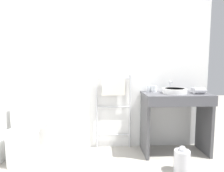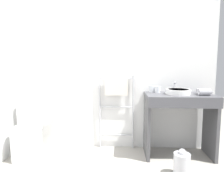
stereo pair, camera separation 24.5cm
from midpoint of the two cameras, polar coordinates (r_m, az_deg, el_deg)
wall_back at (r=2.96m, az=2.35°, el=6.25°), size 2.98×0.12×2.48m
toilet at (r=2.91m, az=-20.45°, el=-12.88°), size 0.42×0.54×0.76m
towel_radiator at (r=2.89m, az=3.70°, el=-2.82°), size 0.51×0.06×1.08m
vanity_counter at (r=2.87m, az=21.03°, el=-7.78°), size 0.89×0.51×0.85m
sink_basin at (r=2.80m, az=20.79°, el=-1.51°), size 0.32×0.32×0.07m
faucet at (r=2.96m, az=19.77°, el=0.10°), size 0.02×0.10×0.15m
cup_near_wall at (r=2.90m, az=13.73°, el=-0.84°), size 0.08×0.08×0.09m
cup_near_edge at (r=2.87m, az=15.31°, el=-0.96°), size 0.08×0.08×0.09m
hair_dryer at (r=2.86m, az=27.21°, el=-1.49°), size 0.19×0.17×0.09m
trash_bin at (r=2.54m, az=22.12°, el=-20.04°), size 0.18×0.21×0.32m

